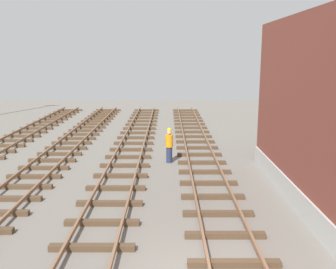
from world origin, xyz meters
TOP-DOWN VIEW (x-y plane):
  - track_worker_foreground at (-0.91, 11.04)m, footprint 0.40×0.40m

SIDE VIEW (x-z plane):
  - track_worker_foreground at x=-0.91m, z-range -0.01..1.86m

